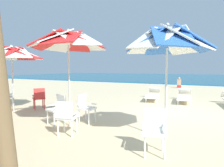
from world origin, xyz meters
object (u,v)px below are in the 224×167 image
(plastic_chair_3, at_px, (58,107))
(plastic_chair_1, at_px, (66,116))
(beach_umbrella_0, at_px, (167,41))
(plastic_chair_6, at_px, (6,96))
(beachgoer_seated, at_px, (179,84))
(plastic_chair_0, at_px, (154,128))
(plastic_chair_2, at_px, (85,106))
(sun_lounger_1, at_px, (184,96))
(beach_umbrella_2, at_px, (11,54))
(beach_umbrella_1, at_px, (68,42))
(plastic_chair_5, at_px, (39,97))
(sun_lounger_2, at_px, (153,95))

(plastic_chair_3, bearing_deg, plastic_chair_1, -37.04)
(beach_umbrella_0, bearing_deg, plastic_chair_6, 174.76)
(beachgoer_seated, bearing_deg, plastic_chair_6, -114.13)
(plastic_chair_0, bearing_deg, plastic_chair_2, 154.29)
(plastic_chair_3, bearing_deg, plastic_chair_0, -12.45)
(plastic_chair_1, bearing_deg, sun_lounger_1, 71.59)
(beach_umbrella_2, bearing_deg, plastic_chair_6, 160.29)
(beach_umbrella_1, bearing_deg, plastic_chair_1, -56.65)
(plastic_chair_5, distance_m, sun_lounger_1, 6.71)
(beach_umbrella_0, bearing_deg, plastic_chair_3, -176.66)
(plastic_chair_2, relative_size, beach_umbrella_2, 0.34)
(sun_lounger_2, bearing_deg, beachgoer_seated, 87.03)
(sun_lounger_1, bearing_deg, plastic_chair_2, -114.46)
(beach_umbrella_0, distance_m, sun_lounger_1, 5.76)
(plastic_chair_2, bearing_deg, beach_umbrella_2, -179.47)
(beach_umbrella_0, height_order, beach_umbrella_1, beach_umbrella_1)
(beach_umbrella_1, bearing_deg, beach_umbrella_2, 171.06)
(plastic_chair_1, bearing_deg, beach_umbrella_0, 20.99)
(beach_umbrella_1, distance_m, beach_umbrella_2, 3.15)
(beach_umbrella_2, distance_m, sun_lounger_1, 7.84)
(plastic_chair_1, relative_size, plastic_chair_5, 1.00)
(sun_lounger_2, bearing_deg, plastic_chair_6, -136.83)
(sun_lounger_1, height_order, sun_lounger_2, same)
(plastic_chair_1, xyz_separation_m, sun_lounger_2, (0.55, 6.17, -0.22))
(sun_lounger_1, relative_size, sun_lounger_2, 0.99)
(beach_umbrella_0, height_order, plastic_chair_3, beach_umbrella_0)
(beach_umbrella_0, distance_m, beach_umbrella_1, 2.64)
(beach_umbrella_0, relative_size, plastic_chair_2, 3.07)
(plastic_chair_0, relative_size, plastic_chair_5, 1.00)
(beach_umbrella_2, distance_m, sun_lounger_2, 6.76)
(plastic_chair_5, relative_size, sun_lounger_2, 0.39)
(beach_umbrella_1, relative_size, plastic_chair_5, 3.15)
(plastic_chair_2, distance_m, beach_umbrella_2, 3.70)
(plastic_chair_0, relative_size, plastic_chair_6, 1.00)
(plastic_chair_0, relative_size, sun_lounger_2, 0.39)
(plastic_chair_2, xyz_separation_m, beachgoer_seated, (1.17, 12.37, -0.20))
(beach_umbrella_1, relative_size, sun_lounger_1, 1.24)
(beach_umbrella_1, xyz_separation_m, beachgoer_seated, (1.35, 12.88, -2.09))
(sun_lounger_1, xyz_separation_m, sun_lounger_2, (-1.53, -0.09, 0.00))
(plastic_chair_1, distance_m, plastic_chair_3, 1.11)
(plastic_chair_1, bearing_deg, plastic_chair_5, 148.03)
(beach_umbrella_0, relative_size, plastic_chair_6, 3.07)
(beach_umbrella_0, xyz_separation_m, plastic_chair_6, (-6.68, 0.61, -1.76))
(plastic_chair_2, xyz_separation_m, plastic_chair_6, (-4.23, 0.31, 0.00))
(plastic_chair_6, distance_m, sun_lounger_2, 6.89)
(plastic_chair_6, bearing_deg, plastic_chair_5, 14.65)
(beach_umbrella_1, height_order, beachgoer_seated, beach_umbrella_1)
(beach_umbrella_0, bearing_deg, plastic_chair_5, 169.03)
(plastic_chair_2, relative_size, plastic_chair_3, 1.00)
(beach_umbrella_2, bearing_deg, plastic_chair_2, 0.53)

